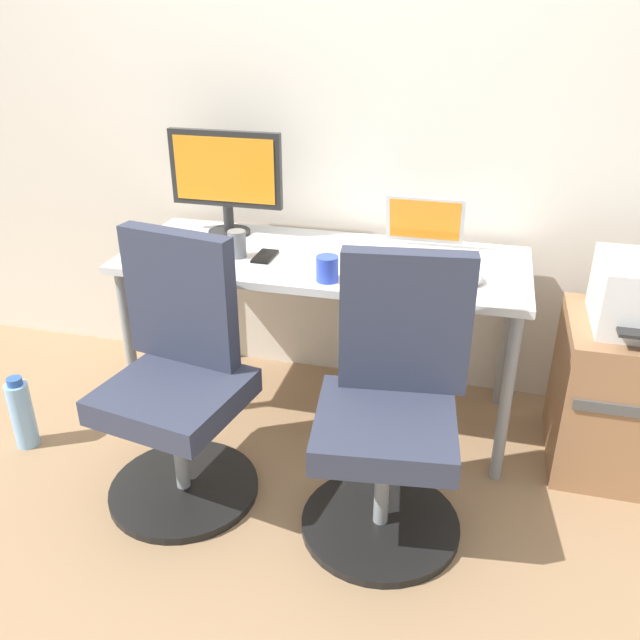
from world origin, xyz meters
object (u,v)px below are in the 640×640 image
office_chair_left (179,384)px  office_chair_right (391,414)px  coffee_mug (327,269)px  side_cabinet (629,397)px  desktop_monitor (226,176)px  open_laptop (421,242)px  water_bottle_on_floor (22,413)px

office_chair_left → office_chair_right: bearing=0.0°
office_chair_right → coffee_mug: size_ratio=10.22×
side_cabinet → desktop_monitor: desktop_monitor is taller
office_chair_right → open_laptop: same height
office_chair_right → desktop_monitor: (-0.83, 0.75, 0.55)m
office_chair_left → open_laptop: size_ratio=3.03×
open_laptop → office_chair_right: bearing=-89.6°
office_chair_right → side_cabinet: size_ratio=1.60×
side_cabinet → desktop_monitor: 1.80m
office_chair_left → office_chair_right: same height
side_cabinet → water_bottle_on_floor: size_ratio=1.90×
office_chair_left → open_laptop: 1.07m
water_bottle_on_floor → coffee_mug: (1.17, 0.30, 0.62)m
office_chair_right → water_bottle_on_floor: size_ratio=3.03×
office_chair_left → side_cabinet: bearing=18.6°
water_bottle_on_floor → coffee_mug: size_ratio=3.37×
office_chair_left → side_cabinet: 1.66m
open_laptop → coffee_mug: 0.45m
water_bottle_on_floor → desktop_monitor: desktop_monitor is taller
coffee_mug → open_laptop: bearing=49.4°
office_chair_right → coffee_mug: 0.57m
office_chair_right → open_laptop: bearing=90.4°
office_chair_right → coffee_mug: bearing=131.0°
office_chair_right → coffee_mug: office_chair_right is taller
coffee_mug → side_cabinet: bearing=9.3°
office_chair_right → water_bottle_on_floor: office_chair_right is taller
water_bottle_on_floor → side_cabinet: bearing=11.8°
office_chair_right → side_cabinet: bearing=32.7°
side_cabinet → coffee_mug: 1.23m
office_chair_right → side_cabinet: office_chair_right is taller
office_chair_left → desktop_monitor: desktop_monitor is taller
open_laptop → coffee_mug: bearing=-130.6°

